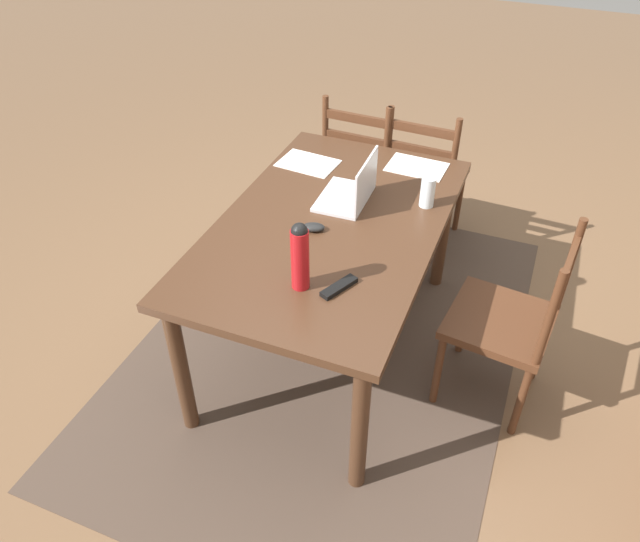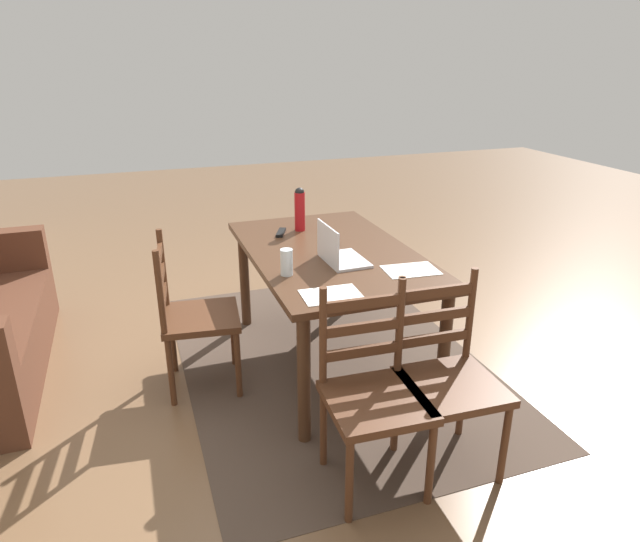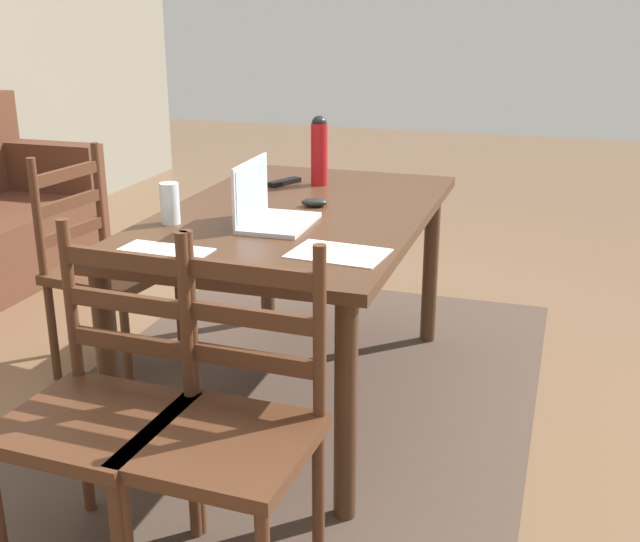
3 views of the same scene
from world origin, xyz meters
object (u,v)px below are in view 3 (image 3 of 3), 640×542
object	(u,v)px
computer_mouse	(314,202)
laptop	(267,209)
dining_table	(296,235)
tv_remote	(284,182)
drinking_glass	(170,203)
water_bottle	(319,149)
chair_left_near	(231,433)
chair_left_far	(101,411)
chair_far_head	(105,268)

from	to	relation	value
computer_mouse	laptop	bearing A→B (deg)	148.89
dining_table	tv_remote	bearing A→B (deg)	25.36
laptop	tv_remote	distance (m)	0.65
drinking_glass	dining_table	bearing A→B (deg)	-50.54
water_bottle	computer_mouse	bearing A→B (deg)	-165.11
chair_left_near	drinking_glass	world-z (taller)	chair_left_near
water_bottle	tv_remote	world-z (taller)	water_bottle
dining_table	chair_left_far	distance (m)	1.12
tv_remote	chair_left_far	bearing A→B (deg)	114.91
water_bottle	computer_mouse	distance (m)	0.41
computer_mouse	chair_left_far	bearing A→B (deg)	152.75
chair_left_near	computer_mouse	bearing A→B (deg)	7.25
chair_far_head	water_bottle	world-z (taller)	water_bottle
chair_left_near	chair_left_far	bearing A→B (deg)	90.00
chair_left_near	chair_left_far	xyz separation A→B (m)	(-0.00, 0.39, 0.00)
chair_left_far	laptop	distance (m)	0.96
laptop	computer_mouse	bearing A→B (deg)	-15.36
chair_left_far	tv_remote	bearing A→B (deg)	0.28
water_bottle	computer_mouse	size ratio (longest dim) A/B	2.95
dining_table	tv_remote	world-z (taller)	tv_remote
water_bottle	computer_mouse	world-z (taller)	water_bottle
chair_far_head	water_bottle	distance (m)	1.03
laptop	drinking_glass	size ratio (longest dim) A/B	2.21
laptop	computer_mouse	distance (m)	0.31
chair_far_head	computer_mouse	size ratio (longest dim) A/B	9.50
chair_left_near	chair_far_head	world-z (taller)	same
dining_table	tv_remote	distance (m)	0.48
dining_table	chair_far_head	xyz separation A→B (m)	(0.00, 0.86, -0.22)
chair_left_far	laptop	bearing A→B (deg)	-10.17
chair_far_head	chair_left_far	size ratio (longest dim) A/B	1.00
chair_left_far	computer_mouse	distance (m)	1.24
computer_mouse	tv_remote	world-z (taller)	computer_mouse
dining_table	drinking_glass	xyz separation A→B (m)	(-0.30, 0.37, 0.17)
chair_far_head	water_bottle	xyz separation A→B (m)	(0.45, -0.80, 0.47)
chair_left_near	computer_mouse	distance (m)	1.23
chair_far_head	chair_left_far	world-z (taller)	same
drinking_glass	computer_mouse	size ratio (longest dim) A/B	1.47
computer_mouse	chair_left_near	bearing A→B (deg)	171.50
water_bottle	drinking_glass	size ratio (longest dim) A/B	2.01
chair_left_near	tv_remote	bearing A→B (deg)	14.69
chair_left_far	drinking_glass	size ratio (longest dim) A/B	6.46
chair_left_far	water_bottle	world-z (taller)	water_bottle
chair_left_near	drinking_glass	size ratio (longest dim) A/B	6.46
laptop	water_bottle	bearing A→B (deg)	1.55
chair_left_far	tv_remote	world-z (taller)	chair_left_far
tv_remote	chair_left_near	bearing A→B (deg)	129.32
chair_left_near	tv_remote	size ratio (longest dim) A/B	5.59
computer_mouse	dining_table	bearing A→B (deg)	135.96
drinking_glass	computer_mouse	world-z (taller)	drinking_glass
chair_left_near	chair_left_far	size ratio (longest dim) A/B	1.00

